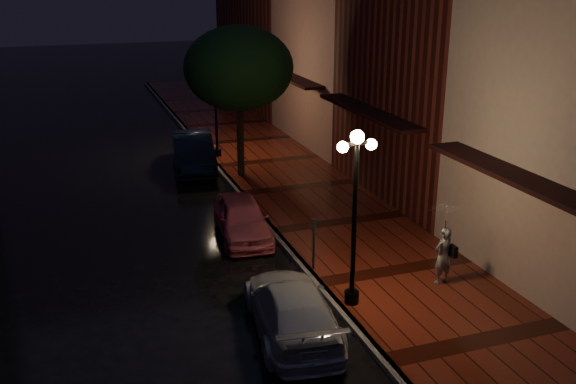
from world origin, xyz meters
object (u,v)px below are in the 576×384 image
object	(u,v)px
streetlamp_near	(355,208)
woman_with_umbrella	(445,232)
navy_car	(193,152)
street_tree	(239,71)
silver_car	(292,309)
pink_car	(242,218)
streetlamp_far	(216,100)
parking_meter	(314,239)

from	to	relation	value
streetlamp_near	woman_with_umbrella	bearing A→B (deg)	4.64
navy_car	woman_with_umbrella	distance (m)	13.19
street_tree	silver_car	distance (m)	12.31
navy_car	woman_with_umbrella	xyz separation A→B (m)	(3.96, -12.56, 0.80)
pink_car	streetlamp_far	bearing A→B (deg)	87.14
streetlamp_far	navy_car	xyz separation A→B (m)	(-1.31, -1.22, -1.85)
woman_with_umbrella	streetlamp_near	bearing A→B (deg)	-8.82
navy_car	street_tree	bearing A→B (deg)	-41.44
streetlamp_near	parking_meter	size ratio (longest dim) A/B	2.95
street_tree	pink_car	size ratio (longest dim) A/B	1.58
navy_car	streetlamp_near	bearing A→B (deg)	-76.89
streetlamp_far	street_tree	world-z (taller)	street_tree
pink_car	parking_meter	bearing A→B (deg)	-64.40
street_tree	streetlamp_near	bearing A→B (deg)	-91.35
streetlamp_far	street_tree	distance (m)	3.44
woman_with_umbrella	parking_meter	xyz separation A→B (m)	(-2.85, 1.81, -0.52)
silver_car	parking_meter	xyz separation A→B (m)	(1.56, 2.63, 0.41)
pink_car	woman_with_umbrella	xyz separation A→B (m)	(3.97, -4.92, 0.93)
streetlamp_near	silver_car	world-z (taller)	streetlamp_near
streetlamp_near	pink_car	xyz separation A→B (m)	(-1.33, 5.14, -1.97)
parking_meter	street_tree	bearing A→B (deg)	92.21
pink_car	streetlamp_near	bearing A→B (deg)	-69.85
streetlamp_near	street_tree	bearing A→B (deg)	88.65
woman_with_umbrella	parking_meter	world-z (taller)	woman_with_umbrella
silver_car	navy_car	bearing A→B (deg)	-84.35
woman_with_umbrella	parking_meter	bearing A→B (deg)	-45.98
street_tree	navy_car	world-z (taller)	street_tree
streetlamp_near	parking_meter	distance (m)	2.57
pink_car	silver_car	distance (m)	5.75
street_tree	woman_with_umbrella	size ratio (longest dim) A/B	2.72
parking_meter	pink_car	bearing A→B (deg)	115.08
streetlamp_far	parking_meter	xyz separation A→B (m)	(-0.20, -11.97, -1.56)
streetlamp_near	woman_with_umbrella	size ratio (longest dim) A/B	2.02
street_tree	pink_car	xyz separation A→B (m)	(-1.59, -5.85, -3.62)
parking_meter	silver_car	bearing A→B (deg)	-115.53
street_tree	navy_car	size ratio (longest dim) A/B	1.27
streetlamp_far	woman_with_umbrella	xyz separation A→B (m)	(2.65, -13.79, -1.04)
silver_car	woman_with_umbrella	world-z (taller)	woman_with_umbrella
street_tree	parking_meter	distance (m)	9.53
silver_car	woman_with_umbrella	distance (m)	4.58
streetlamp_far	pink_car	world-z (taller)	streetlamp_far
silver_car	woman_with_umbrella	xyz separation A→B (m)	(4.40, 0.81, 0.94)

